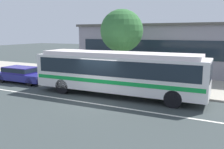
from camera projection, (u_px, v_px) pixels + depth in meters
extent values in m
plane|color=#333B3B|center=(97.00, 100.00, 15.04)|extent=(120.00, 120.00, 0.00)
cube|color=#A29A8D|center=(137.00, 80.00, 21.05)|extent=(60.00, 8.00, 0.12)
cube|color=silver|center=(90.00, 103.00, 14.33)|extent=(56.00, 0.16, 0.01)
cube|color=silver|center=(118.00, 73.00, 15.78)|extent=(11.27, 2.84, 2.19)
cube|color=silver|center=(118.00, 54.00, 15.57)|extent=(10.36, 2.51, 0.24)
cube|color=#19232D|center=(118.00, 66.00, 15.70)|extent=(10.60, 2.84, 0.96)
cube|color=#12953C|center=(118.00, 79.00, 15.85)|extent=(11.04, 2.86, 0.24)
cube|color=#19232D|center=(210.00, 72.00, 13.36)|extent=(0.18, 2.22, 1.05)
cylinder|color=black|center=(180.00, 90.00, 15.35)|extent=(1.01, 0.31, 1.00)
cylinder|color=black|center=(173.00, 99.00, 13.35)|extent=(1.01, 0.31, 1.00)
cylinder|color=black|center=(81.00, 81.00, 18.46)|extent=(1.01, 0.31, 1.00)
cylinder|color=black|center=(63.00, 86.00, 16.46)|extent=(1.01, 0.31, 1.00)
cube|color=navy|center=(23.00, 76.00, 20.14)|extent=(4.71, 1.83, 0.55)
cube|color=navy|center=(20.00, 70.00, 20.15)|extent=(2.64, 1.60, 0.50)
cube|color=#19232D|center=(20.00, 70.00, 20.15)|extent=(2.69, 1.62, 0.32)
cylinder|color=black|center=(44.00, 79.00, 20.18)|extent=(0.64, 0.22, 0.64)
cylinder|color=black|center=(29.00, 82.00, 18.79)|extent=(0.64, 0.22, 0.64)
cylinder|color=black|center=(17.00, 76.00, 21.55)|extent=(0.64, 0.22, 0.64)
cylinder|color=black|center=(2.00, 79.00, 20.16)|extent=(0.64, 0.22, 0.64)
cylinder|color=#3A3D40|center=(180.00, 84.00, 17.08)|extent=(0.14, 0.14, 0.85)
cylinder|color=#3A3D40|center=(182.00, 84.00, 17.16)|extent=(0.14, 0.14, 0.85)
cylinder|color=#CF3341|center=(182.00, 74.00, 17.00)|extent=(0.47, 0.47, 0.57)
sphere|color=#E48976|center=(182.00, 68.00, 16.94)|extent=(0.21, 0.21, 0.21)
cylinder|color=#383933|center=(160.00, 82.00, 17.37)|extent=(0.14, 0.14, 0.91)
cylinder|color=#383933|center=(159.00, 82.00, 17.53)|extent=(0.14, 0.14, 0.91)
cylinder|color=purple|center=(160.00, 72.00, 17.32)|extent=(0.47, 0.47, 0.59)
sphere|color=tan|center=(160.00, 66.00, 17.25)|extent=(0.21, 0.21, 0.21)
cylinder|color=gray|center=(181.00, 74.00, 15.93)|extent=(0.08, 0.08, 2.57)
cube|color=yellow|center=(182.00, 58.00, 15.74)|extent=(0.08, 0.44, 0.56)
cylinder|color=brown|center=(122.00, 64.00, 19.67)|extent=(0.28, 0.28, 2.92)
sphere|color=#306532|center=(122.00, 31.00, 19.22)|extent=(3.37, 3.37, 3.37)
cube|color=gray|center=(183.00, 50.00, 24.30)|extent=(20.65, 6.19, 4.68)
cube|color=#19232D|center=(176.00, 50.00, 21.52)|extent=(19.00, 0.04, 1.68)
cube|color=#4C4A46|center=(184.00, 25.00, 23.88)|extent=(21.05, 6.59, 0.24)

